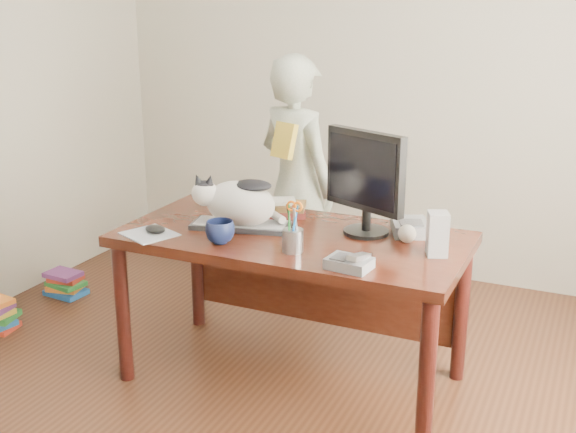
# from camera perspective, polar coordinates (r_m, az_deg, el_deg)

# --- Properties ---
(room) EXTENTS (4.50, 4.50, 4.50)m
(room) POSITION_cam_1_polar(r_m,az_deg,el_deg) (2.68, -4.91, 7.06)
(room) COLOR black
(room) RESTS_ON ground
(desk) EXTENTS (1.60, 0.80, 0.75)m
(desk) POSITION_cam_1_polar(r_m,az_deg,el_deg) (3.47, 0.88, -3.34)
(desk) COLOR black
(desk) RESTS_ON ground
(keyboard) EXTENTS (0.49, 0.28, 0.03)m
(keyboard) POSITION_cam_1_polar(r_m,az_deg,el_deg) (3.44, -3.76, -0.68)
(keyboard) COLOR black
(keyboard) RESTS_ON desk
(cat) EXTENTS (0.45, 0.30, 0.26)m
(cat) POSITION_cam_1_polar(r_m,az_deg,el_deg) (3.41, -4.05, 1.22)
(cat) COLOR silver
(cat) RESTS_ON keyboard
(monitor) EXTENTS (0.41, 0.28, 0.49)m
(monitor) POSITION_cam_1_polar(r_m,az_deg,el_deg) (3.29, 6.11, 3.13)
(monitor) COLOR black
(monitor) RESTS_ON desk
(pen_cup) EXTENTS (0.10, 0.10, 0.23)m
(pen_cup) POSITION_cam_1_polar(r_m,az_deg,el_deg) (3.10, 0.39, -1.68)
(pen_cup) COLOR #9B9BA0
(pen_cup) RESTS_ON desk
(mousepad) EXTENTS (0.29, 0.28, 0.01)m
(mousepad) POSITION_cam_1_polar(r_m,az_deg,el_deg) (3.40, -10.89, -1.37)
(mousepad) COLOR #AEB3BA
(mousepad) RESTS_ON desk
(mouse) EXTENTS (0.12, 0.10, 0.04)m
(mouse) POSITION_cam_1_polar(r_m,az_deg,el_deg) (3.40, -10.44, -0.99)
(mouse) COLOR black
(mouse) RESTS_ON mousepad
(coffee_mug) EXTENTS (0.18, 0.18, 0.10)m
(coffee_mug) POSITION_cam_1_polar(r_m,az_deg,el_deg) (3.23, -5.40, -1.22)
(coffee_mug) COLOR black
(coffee_mug) RESTS_ON desk
(phone) EXTENTS (0.19, 0.15, 0.08)m
(phone) POSITION_cam_1_polar(r_m,az_deg,el_deg) (2.94, 4.93, -3.63)
(phone) COLOR slate
(phone) RESTS_ON desk
(speaker) EXTENTS (0.11, 0.12, 0.19)m
(speaker) POSITION_cam_1_polar(r_m,az_deg,el_deg) (3.12, 11.73, -1.35)
(speaker) COLOR #949496
(speaker) RESTS_ON desk
(baseball) EXTENTS (0.08, 0.08, 0.08)m
(baseball) POSITION_cam_1_polar(r_m,az_deg,el_deg) (3.27, 9.39, -1.35)
(baseball) COLOR white
(baseball) RESTS_ON desk
(book_stack) EXTENTS (0.27, 0.24, 0.08)m
(book_stack) POSITION_cam_1_polar(r_m,az_deg,el_deg) (3.62, -0.34, 0.64)
(book_stack) COLOR #491613
(book_stack) RESTS_ON desk
(calculator) EXTENTS (0.23, 0.25, 0.06)m
(calculator) POSITION_cam_1_polar(r_m,az_deg,el_deg) (3.40, 9.61, -0.83)
(calculator) COLOR slate
(calculator) RESTS_ON desk
(person) EXTENTS (0.64, 0.54, 1.51)m
(person) POSITION_cam_1_polar(r_m,az_deg,el_deg) (4.18, 0.68, 2.44)
(person) COLOR silver
(person) RESTS_ON ground
(held_book) EXTENTS (0.16, 0.13, 0.20)m
(held_book) POSITION_cam_1_polar(r_m,az_deg,el_deg) (3.96, -0.30, 6.03)
(held_book) COLOR gold
(held_book) RESTS_ON person
(book_pile_b) EXTENTS (0.26, 0.20, 0.15)m
(book_pile_b) POSITION_cam_1_polar(r_m,az_deg,el_deg) (4.76, -17.18, -5.10)
(book_pile_b) COLOR #1B57A5
(book_pile_b) RESTS_ON ground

